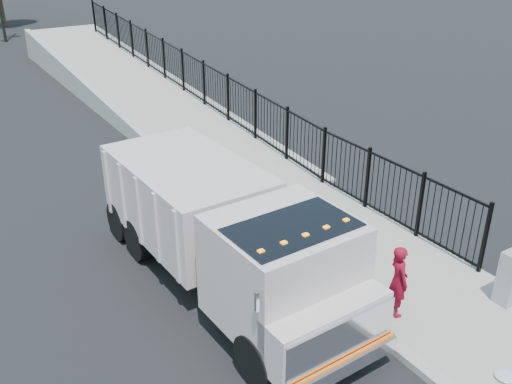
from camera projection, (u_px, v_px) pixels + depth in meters
ground at (309, 281)px, 13.50m from camera, size 120.00×120.00×0.00m
sidewalk at (431, 295)px, 12.88m from camera, size 3.55×12.00×0.12m
curb at (367, 324)px, 11.94m from camera, size 0.30×12.00×0.16m
ramp at (138, 100)px, 26.67m from camera, size 3.95×24.06×3.19m
iron_fence at (204, 98)px, 23.93m from camera, size 0.10×28.00×1.80m
truck at (227, 231)px, 12.50m from camera, size 2.90×8.15×2.76m
worker at (398, 281)px, 11.88m from camera, size 0.56×0.69×1.63m
utility_cabinet at (511, 277)px, 12.31m from camera, size 0.55×0.40×1.25m
debris at (505, 376)px, 10.47m from camera, size 0.38×0.38×0.10m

